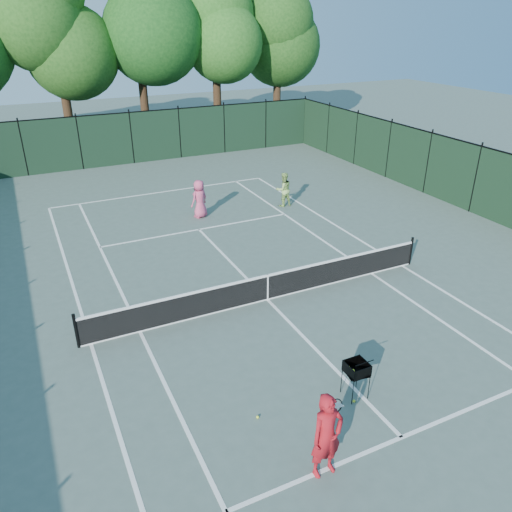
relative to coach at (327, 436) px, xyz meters
name	(u,v)px	position (x,y,z in m)	size (l,w,h in m)	color
ground	(267,300)	(1.99, 6.41, -0.95)	(90.00, 90.00, 0.00)	#4D5E55
sideline_doubles_left	(91,344)	(-3.50, 6.41, -0.94)	(0.10, 23.77, 0.01)	white
sideline_doubles_right	(402,266)	(7.47, 6.41, -0.94)	(0.10, 23.77, 0.01)	white
sideline_singles_left	(140,332)	(-2.13, 6.41, -0.94)	(0.10, 23.77, 0.01)	white
sideline_singles_right	(372,273)	(6.10, 6.41, -0.94)	(0.10, 23.77, 0.01)	white
baseline_far	(163,192)	(1.99, 18.30, -0.94)	(10.97, 0.10, 0.01)	white
service_line_near	(402,437)	(1.99, 0.01, -0.94)	(8.23, 0.10, 0.01)	white
service_line_far	(199,229)	(1.99, 12.81, -0.94)	(8.23, 0.10, 0.01)	white
center_service_line	(267,300)	(1.99, 6.41, -0.94)	(0.10, 12.80, 0.01)	white
tennis_net	(268,287)	(1.99, 6.41, -0.47)	(11.69, 0.09, 1.06)	black
fence_far	(132,138)	(1.99, 24.41, 0.55)	(24.00, 0.05, 3.00)	black
tree_2	(54,23)	(-1.01, 28.21, 6.78)	(6.00, 6.00, 12.40)	black
tree_3	(135,0)	(3.99, 28.71, 8.06)	(7.00, 7.00, 14.45)	black
tree_4	(214,15)	(8.99, 28.01, 7.19)	(6.20, 6.20, 12.97)	black
tree_5	(278,22)	(13.99, 28.51, 6.76)	(5.80, 5.80, 12.23)	black
coach	(327,436)	(0.00, 0.00, 0.00)	(0.94, 0.66, 1.89)	#A9131C
player_pink	(200,199)	(2.55, 14.16, -0.09)	(0.98, 0.81, 1.71)	#D14970
player_green	(283,189)	(6.59, 13.82, -0.14)	(0.79, 0.62, 1.62)	#98C160
ball_hopper	(357,368)	(1.84, 1.55, -0.14)	(0.57, 0.57, 0.95)	black
loose_ball_near_cart	(354,401)	(1.70, 1.35, -0.91)	(0.07, 0.07, 0.07)	#E3F431
loose_ball_midcourt	(258,417)	(-0.57, 1.88, -0.91)	(0.07, 0.07, 0.07)	#D8F632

